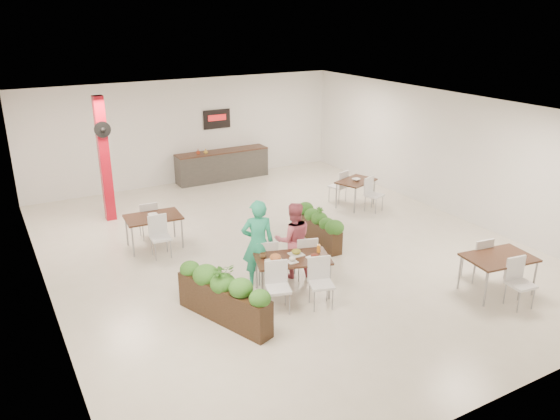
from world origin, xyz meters
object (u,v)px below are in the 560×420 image
object	(u,v)px
planter_right	(319,224)
red_column	(104,158)
diner_man	(258,243)
side_table_b	(356,185)
planter_left	(223,294)
main_table	(292,263)
diner_woman	(293,240)
side_table_c	(499,262)
service_counter	(222,164)
side_table_a	(153,221)

from	to	relation	value
planter_right	red_column	bearing A→B (deg)	134.31
diner_man	side_table_b	world-z (taller)	diner_man
diner_man	planter_left	world-z (taller)	diner_man
main_table	diner_woman	xyz separation A→B (m)	(0.41, 0.65, 0.15)
side_table_b	main_table	bearing A→B (deg)	-159.40
red_column	diner_man	world-z (taller)	red_column
diner_man	side_table_b	size ratio (longest dim) A/B	1.06
diner_woman	side_table_c	xyz separation A→B (m)	(3.05, -2.53, -0.16)
red_column	service_counter	bearing A→B (deg)	25.00
main_table	diner_woman	bearing A→B (deg)	57.78
diner_man	side_table_c	world-z (taller)	diner_man
red_column	planter_left	distance (m)	6.14
main_table	planter_right	xyz separation A→B (m)	(1.78, 1.77, -0.16)
red_column	diner_woman	distance (m)	5.74
side_table_a	side_table_b	bearing A→B (deg)	3.37
diner_woman	planter_right	xyz separation A→B (m)	(1.37, 1.12, -0.31)
main_table	side_table_c	distance (m)	3.94
red_column	diner_woman	bearing A→B (deg)	-63.74
diner_woman	side_table_a	world-z (taller)	diner_woman
service_counter	diner_man	size ratio (longest dim) A/B	1.69
diner_woman	side_table_a	xyz separation A→B (m)	(-2.04, 2.80, -0.16)
planter_right	diner_woman	bearing A→B (deg)	-140.77
main_table	planter_right	world-z (taller)	main_table
main_table	diner_man	world-z (taller)	diner_man
diner_man	service_counter	bearing A→B (deg)	-90.62
planter_left	side_table_c	size ratio (longest dim) A/B	1.21
diner_woman	side_table_c	distance (m)	3.97
side_table_c	diner_man	bearing A→B (deg)	154.50
service_counter	diner_man	xyz separation A→B (m)	(-2.29, -6.96, 0.39)
side_table_c	diner_woman	bearing A→B (deg)	148.13
main_table	service_counter	bearing A→B (deg)	76.00
planter_right	side_table_b	distance (m)	2.82
service_counter	side_table_a	xyz separation A→B (m)	(-3.52, -4.16, 0.14)
main_table	diner_man	distance (m)	0.80
service_counter	planter_right	distance (m)	5.84
red_column	side_table_b	xyz separation A→B (m)	(6.16, -2.32, -1.02)
service_counter	main_table	world-z (taller)	service_counter
main_table	side_table_a	bearing A→B (deg)	115.23
service_counter	planter_left	bearing A→B (deg)	-113.56
main_table	red_column	bearing A→B (deg)	110.10
main_table	side_table_c	world-z (taller)	same
planter_left	side_table_a	distance (m)	3.72
main_table	diner_woman	world-z (taller)	diner_woman
main_table	side_table_b	xyz separation A→B (m)	(4.06, 3.42, -0.02)
planter_left	side_table_a	world-z (taller)	planter_left
side_table_a	side_table_c	bearing A→B (deg)	-42.69
red_column	main_table	xyz separation A→B (m)	(2.10, -5.74, -1.01)
red_column	service_counter	xyz separation A→B (m)	(4.00, 1.86, -1.15)
service_counter	side_table_c	world-z (taller)	service_counter
diner_woman	side_table_c	bearing A→B (deg)	157.84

